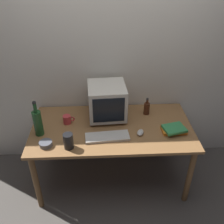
{
  "coord_description": "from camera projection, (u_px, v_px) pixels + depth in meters",
  "views": [
    {
      "loc": [
        -0.1,
        -2.07,
        2.26
      ],
      "look_at": [
        0.0,
        0.0,
        0.9
      ],
      "focal_mm": 40.59,
      "sensor_mm": 36.0,
      "label": 1
    }
  ],
  "objects": [
    {
      "name": "computer_mouse",
      "position": [
        140.0,
        132.0,
        2.47
      ],
      "size": [
        0.09,
        0.11,
        0.04
      ],
      "primitive_type": "ellipsoid",
      "rotation": [
        0.0,
        0.0,
        -0.35
      ],
      "color": "beige",
      "rests_on": "desk"
    },
    {
      "name": "ground_plane",
      "position": [
        112.0,
        176.0,
        2.97
      ],
      "size": [
        6.0,
        6.0,
        0.0
      ],
      "primitive_type": "plane",
      "color": "#56514C"
    },
    {
      "name": "back_wall",
      "position": [
        110.0,
        60.0,
        2.69
      ],
      "size": [
        4.0,
        0.08,
        2.5
      ],
      "primitive_type": "cube",
      "color": "silver",
      "rests_on": "ground"
    },
    {
      "name": "crt_monitor",
      "position": [
        107.0,
        101.0,
        2.62
      ],
      "size": [
        0.4,
        0.41,
        0.37
      ],
      "color": "beige",
      "rests_on": "desk"
    },
    {
      "name": "cd_spindle",
      "position": [
        46.0,
        144.0,
        2.32
      ],
      "size": [
        0.12,
        0.12,
        0.04
      ],
      "primitive_type": "cylinder",
      "color": "#595B66",
      "rests_on": "desk"
    },
    {
      "name": "desk",
      "position": [
        112.0,
        133.0,
        2.62
      ],
      "size": [
        1.63,
        0.84,
        0.72
      ],
      "color": "olive",
      "rests_on": "ground"
    },
    {
      "name": "bottle_short",
      "position": [
        147.0,
        108.0,
        2.74
      ],
      "size": [
        0.06,
        0.06,
        0.2
      ],
      "color": "#472314",
      "rests_on": "desk"
    },
    {
      "name": "bottle_tall",
      "position": [
        38.0,
        122.0,
        2.4
      ],
      "size": [
        0.08,
        0.08,
        0.37
      ],
      "color": "#1E4C23",
      "rests_on": "desk"
    },
    {
      "name": "metal_canister",
      "position": [
        68.0,
        141.0,
        2.27
      ],
      "size": [
        0.09,
        0.09,
        0.15
      ],
      "primitive_type": "cylinder",
      "color": "black",
      "rests_on": "desk"
    },
    {
      "name": "keyboard",
      "position": [
        107.0,
        137.0,
        2.42
      ],
      "size": [
        0.43,
        0.18,
        0.02
      ],
      "primitive_type": "cube",
      "rotation": [
        0.0,
        0.0,
        0.08
      ],
      "color": "beige",
      "rests_on": "desk"
    },
    {
      "name": "mug",
      "position": [
        67.0,
        119.0,
        2.61
      ],
      "size": [
        0.12,
        0.08,
        0.09
      ],
      "color": "#CC383D",
      "rests_on": "desk"
    },
    {
      "name": "book_stack",
      "position": [
        174.0,
        129.0,
        2.49
      ],
      "size": [
        0.24,
        0.21,
        0.06
      ],
      "color": "orange",
      "rests_on": "desk"
    }
  ]
}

